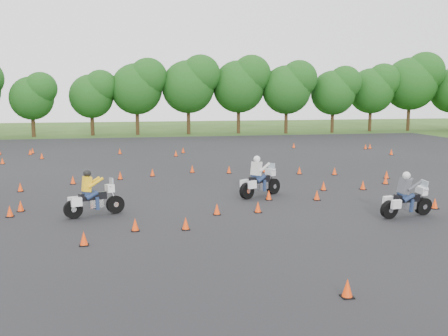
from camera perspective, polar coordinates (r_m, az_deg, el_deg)
The scene contains 7 objects.
ground at distance 21.81m, azimuth 2.04°, elevation -4.65°, with size 140.00×140.00×0.00m, color #2D5119.
asphalt_pad at distance 27.57m, azimuth -0.80°, elevation -1.85°, with size 62.00×62.00×0.00m, color black.
treeline at distance 56.46m, azimuth -3.31°, elevation 8.13°, with size 86.99×32.32×10.86m.
traffic_cones at distance 27.54m, azimuth -1.84°, elevation -1.39°, with size 36.51×33.32×0.45m.
rider_grey at distance 21.47m, azimuth 20.15°, elevation -2.79°, with size 2.44×0.75×1.89m, color #47494F, non-canonical shape.
rider_yellow at distance 20.93m, azimuth -14.59°, elevation -2.78°, with size 2.48×0.76×1.92m, color yellow, non-canonical shape.
rider_white at distance 24.19m, azimuth 4.21°, elevation -0.92°, with size 2.60×0.80×2.00m, color silver, non-canonical shape.
Camera 1 is at (-4.86, -20.68, 4.96)m, focal length 40.00 mm.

